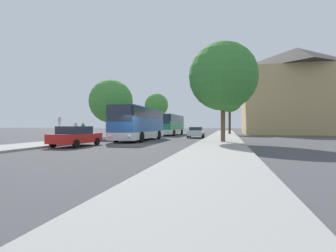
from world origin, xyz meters
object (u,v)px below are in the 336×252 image
Objects in this scene: bus_middle at (171,124)px; tree_left_near at (156,105)px; tree_left_far at (111,101)px; tree_right_near at (223,76)px; parked_car_right_near at (196,132)px; pedestrian_waiting_far at (83,131)px; bus_stop_sign at (59,126)px; bus_front at (140,123)px; pedestrian_waiting_near at (76,131)px; tree_right_mid at (230,100)px; parked_car_left_curb at (76,136)px.

bus_middle is 12.50m from tree_left_near.
tree_left_near is at bearing 87.16° from tree_left_far.
tree_left_far is 17.94m from tree_right_near.
pedestrian_waiting_far reaches higher than parked_car_right_near.
bus_front is at bearing 46.08° from bus_stop_sign.
bus_middle is at bearing 89.75° from bus_front.
parked_car_right_near is at bearing 110.08° from tree_right_near.
bus_stop_sign reaches higher than pedestrian_waiting_near.
pedestrian_waiting_far is at bearing -104.13° from bus_middle.
tree_left_near is at bearing -62.48° from parked_car_right_near.
tree_right_near reaches higher than tree_right_mid.
bus_stop_sign is (-10.91, -13.08, 0.80)m from parked_car_right_near.
pedestrian_waiting_near is at bearing -104.14° from bus_middle.
parked_car_left_curb is at bearing -84.56° from tree_left_near.
bus_front is 6.61m from pedestrian_waiting_near.
tree_left_near is (0.23, 32.51, 4.41)m from bus_stop_sign.
tree_right_mid is at bearing 88.12° from tree_right_near.
parked_car_left_curb is 2.09× the size of bus_stop_sign.
tree_right_mid is (11.68, 29.38, 5.39)m from parked_car_left_curb.
bus_middle is 5.13× the size of bus_stop_sign.
parked_car_right_near is 0.51× the size of tree_left_far.
parked_car_right_near is at bearing 44.84° from pedestrian_waiting_near.
bus_middle reaches higher than pedestrian_waiting_far.
bus_front is 0.98× the size of bus_middle.
bus_front is at bearing 163.05° from tree_right_near.
bus_stop_sign is 2.06m from pedestrian_waiting_near.
pedestrian_waiting_near is 0.98m from pedestrian_waiting_far.
tree_left_near reaches higher than bus_middle.
parked_car_left_curb is (-2.04, -8.97, -1.06)m from bus_front.
pedestrian_waiting_far is at bearing -122.08° from tree_right_mid.
tree_right_mid reaches higher than parked_car_right_near.
tree_right_near is (13.90, 0.27, 5.00)m from pedestrian_waiting_far.
pedestrian_waiting_far is 0.20× the size of tree_right_near.
parked_car_left_curb is at bearing 64.42° from parked_car_right_near.
bus_stop_sign is (-5.60, -22.02, -0.24)m from bus_middle.
tree_right_mid reaches higher than bus_middle.
bus_stop_sign is 1.27× the size of pedestrian_waiting_near.
tree_left_far is at bearing 94.56° from pedestrian_waiting_near.
bus_middle is at bearing -156.26° from tree_right_mid.
parked_car_right_near is at bearing 50.16° from bus_stop_sign.
bus_front reaches higher than parked_car_left_curb.
bus_middle is 6.49× the size of pedestrian_waiting_near.
tree_right_near is (8.93, -18.85, 4.25)m from bus_middle.
tree_left_far is 0.87× the size of tree_right_near.
bus_middle is 20.74m from pedestrian_waiting_near.
tree_left_near reaches higher than pedestrian_waiting_far.
pedestrian_waiting_near reaches higher than parked_car_right_near.
bus_front is at bearing 78.73° from parked_car_left_curb.
parked_car_right_near is 2.24× the size of pedestrian_waiting_near.
parked_car_right_near is (5.25, 7.20, -1.10)m from bus_front.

